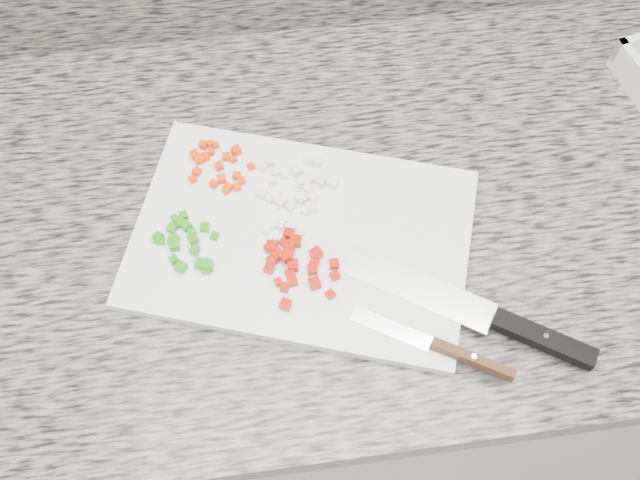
{
  "coord_description": "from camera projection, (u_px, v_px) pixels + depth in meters",
  "views": [
    {
      "loc": [
        -0.09,
        0.98,
        1.67
      ],
      "look_at": [
        -0.04,
        1.36,
        0.93
      ],
      "focal_mm": 40.0,
      "sensor_mm": 36.0,
      "label": 1
    }
  ],
  "objects": [
    {
      "name": "garlic_pile",
      "position": [
        286.0,
        231.0,
        0.86
      ],
      "size": [
        0.05,
        0.04,
        0.01
      ],
      "color": "beige",
      "rests_on": "cutting_board"
    },
    {
      "name": "countertop",
      "position": [
        340.0,
        205.0,
        0.92
      ],
      "size": [
        3.96,
        0.64,
        0.04
      ],
      "primitive_type": "cube",
      "color": "slate",
      "rests_on": "cabinet"
    },
    {
      "name": "cabinet",
      "position": [
        334.0,
        330.0,
        1.31
      ],
      "size": [
        3.92,
        0.62,
        0.86
      ],
      "primitive_type": "cube",
      "color": "silver",
      "rests_on": "ground"
    },
    {
      "name": "green_pepper_pile",
      "position": [
        186.0,
        244.0,
        0.84
      ],
      "size": [
        0.08,
        0.09,
        0.02
      ],
      "color": "#228B0C",
      "rests_on": "cutting_board"
    },
    {
      "name": "carrot_pile",
      "position": [
        218.0,
        165.0,
        0.9
      ],
      "size": [
        0.09,
        0.08,
        0.01
      ],
      "color": "#E33A04",
      "rests_on": "cutting_board"
    },
    {
      "name": "paring_knife",
      "position": [
        451.0,
        351.0,
        0.78
      ],
      "size": [
        0.17,
        0.11,
        0.02
      ],
      "rotation": [
        0.0,
        0.0,
        -0.55
      ],
      "color": "white",
      "rests_on": "cutting_board"
    },
    {
      "name": "cutting_board",
      "position": [
        301.0,
        238.0,
        0.86
      ],
      "size": [
        0.47,
        0.38,
        0.01
      ],
      "primitive_type": "cube",
      "rotation": [
        0.0,
        0.0,
        -0.34
      ],
      "color": "white",
      "rests_on": "countertop"
    },
    {
      "name": "red_pepper_pile",
      "position": [
        294.0,
        262.0,
        0.83
      ],
      "size": [
        0.09,
        0.11,
        0.02
      ],
      "color": "#B11302",
      "rests_on": "cutting_board"
    },
    {
      "name": "chef_knife",
      "position": [
        499.0,
        321.0,
        0.8
      ],
      "size": [
        0.26,
        0.19,
        0.02
      ],
      "rotation": [
        0.0,
        0.0,
        -0.58
      ],
      "color": "white",
      "rests_on": "cutting_board"
    },
    {
      "name": "onion_pile",
      "position": [
        295.0,
        187.0,
        0.88
      ],
      "size": [
        0.1,
        0.09,
        0.02
      ],
      "color": "silver",
      "rests_on": "cutting_board"
    }
  ]
}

